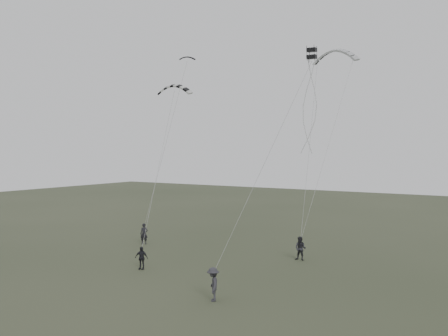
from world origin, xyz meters
The scene contains 9 objects.
ground centered at (0.00, 0.00, 0.00)m, with size 140.00×140.00×0.00m, color #313A25.
flyer_left centered at (-7.84, 6.43, 0.94)m, with size 0.69×0.45×1.88m, color black.
flyer_right centered at (6.47, 8.22, 0.91)m, with size 0.89×0.69×1.83m, color #232328.
flyer_center centered at (-2.20, -0.11, 0.81)m, with size 0.95×0.40×1.63m, color black.
flyer_far centered at (5.75, -3.01, 0.94)m, with size 1.21×0.70×1.88m, color #2C2C31.
kite_dark_small centered at (-6.04, 10.63, 17.39)m, with size 1.52×0.46×0.50m, color black, non-canonical shape.
kite_pale_large centered at (6.89, 15.03, 17.31)m, with size 4.03×0.91×1.65m, color #A2A4A6, non-canonical shape.
kite_striped centered at (-3.14, 4.94, 13.70)m, with size 2.79×0.70×1.12m, color black, non-canonical shape.
kite_box centered at (9.01, 3.51, 14.58)m, with size 0.56×0.56×0.68m, color black, non-canonical shape.
Camera 1 is at (18.87, -23.19, 8.27)m, focal length 35.00 mm.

